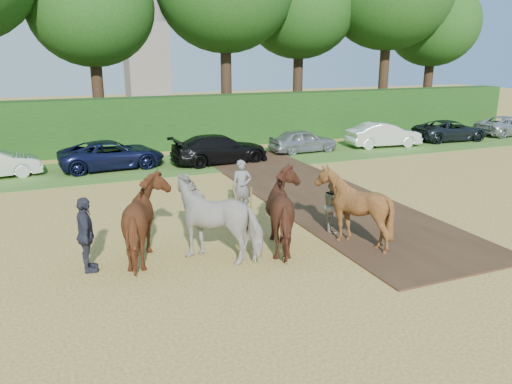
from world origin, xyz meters
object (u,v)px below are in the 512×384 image
(spectator_far, at_px, (86,235))
(spectator_near, at_px, (333,205))
(plough_team, at_px, (255,213))
(parked_cars, at_px, (271,143))

(spectator_far, bearing_deg, spectator_near, -86.92)
(spectator_far, bearing_deg, plough_team, -93.15)
(parked_cars, bearing_deg, spectator_near, -104.79)
(spectator_near, relative_size, parked_cars, 0.04)
(spectator_far, xyz_separation_m, plough_team, (4.46, -0.34, 0.13))
(spectator_far, xyz_separation_m, parked_cars, (10.39, 11.80, -0.30))
(plough_team, height_order, parked_cars, plough_team)
(plough_team, relative_size, parked_cars, 0.19)
(spectator_far, distance_m, parked_cars, 15.72)
(spectator_near, xyz_separation_m, spectator_far, (-7.34, -0.24, 0.15))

